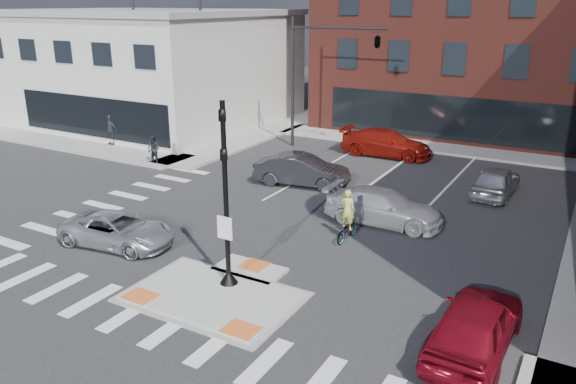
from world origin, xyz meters
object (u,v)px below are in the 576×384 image
Objects in this scene: bg_car_red at (386,143)px; cyclist at (347,223)px; pedestrian_a at (154,150)px; bg_car_silver at (496,181)px; silver_suv at (118,230)px; bg_car_dark at (302,170)px; red_sedan at (475,325)px; white_pickup at (383,207)px; pedestrian_b at (111,130)px.

cyclist reaches higher than bg_car_red.
pedestrian_a is (-13.80, 4.22, 0.24)m from cyclist.
bg_car_silver is 2.71× the size of pedestrian_a.
silver_suv is 0.94× the size of bg_car_dark.
cyclist reaches higher than pedestrian_a.
cyclist reaches higher than bg_car_dark.
red_sedan is at bearing -144.52° from bg_car_dark.
bg_car_red reaches higher than bg_car_dark.
cyclist is at bearing -21.83° from pedestrian_a.
white_pickup is 1.16× the size of bg_car_silver.
bg_car_dark is 2.49× the size of pedestrian_b.
bg_car_red is (-3.74, 10.42, 0.07)m from white_pickup.
bg_car_dark reaches higher than silver_suv.
white_pickup is 6.13m from bg_car_dark.
bg_car_red is (-7.15, 4.38, 0.06)m from bg_car_silver.
pedestrian_b reaches higher than white_pickup.
red_sedan is 2.96× the size of pedestrian_a.
pedestrian_b reaches higher than bg_car_red.
bg_car_silver reaches higher than white_pickup.
silver_suv is 10.71m from white_pickup.
bg_car_dark is 2.30× the size of cyclist.
silver_suv is 2.35× the size of pedestrian_b.
pedestrian_a is (-6.43, 9.01, 0.32)m from silver_suv.
bg_car_dark is at bearing -21.83° from silver_suv.
red_sedan is at bearing 99.75° from bg_car_silver.
pedestrian_a is 0.83× the size of pedestrian_b.
red_sedan is 27.61m from pedestrian_b.
red_sedan is at bearing 141.22° from cyclist.
pedestrian_b is (-25.18, 11.32, 0.31)m from red_sedan.
bg_car_dark is 9.04m from pedestrian_a.
pedestrian_a is at bearing -23.39° from red_sedan.
cyclist is at bearing -10.07° from pedestrian_b.
cyclist is at bearing 163.40° from white_pickup.
cyclist is at bearing -148.02° from bg_car_dark.
white_pickup is at bearing -55.61° from silver_suv.
silver_suv is at bearing 50.82° from bg_car_silver.
bg_car_silver is 2.24× the size of pedestrian_b.
white_pickup is (7.97, 7.15, 0.09)m from silver_suv.
pedestrian_b is (-16.10, -6.56, 0.32)m from bg_car_red.
pedestrian_a is at bearing 126.79° from bg_car_red.
bg_car_dark is at bearing -45.46° from cyclist.
pedestrian_a is at bearing -15.16° from cyclist.
red_sedan is 9.18m from white_pickup.
bg_car_red is (-9.08, 17.88, -0.01)m from red_sedan.
white_pickup is at bearing -162.23° from bg_car_red.
pedestrian_b is at bearing 76.69° from white_pickup.
pedestrian_b reaches higher than bg_car_silver.
cyclist reaches higher than white_pickup.
bg_car_silver is at bearing -123.45° from bg_car_red.
bg_car_silver is (3.42, 6.04, 0.01)m from white_pickup.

